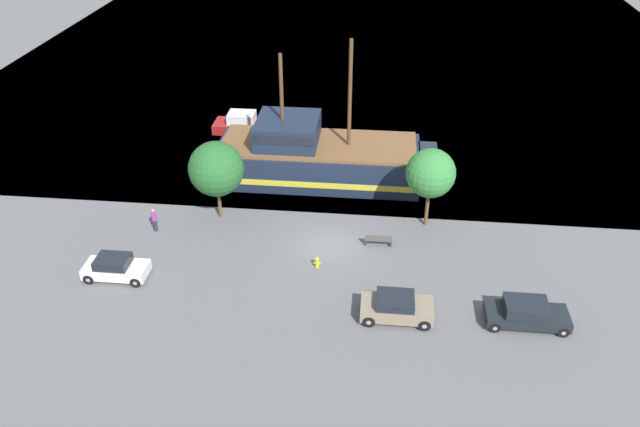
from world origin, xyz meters
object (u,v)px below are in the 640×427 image
object	(u,v)px
fire_hydrant	(317,262)
bench_promenade_east	(378,240)
moored_boat_dockside	(246,124)
parked_car_curb_mid	(396,307)
parked_car_curb_rear	(526,313)
pedestrian_walking_near	(154,220)
parked_car_curb_front	(115,268)
pirate_ship	(316,157)

from	to	relation	value
fire_hydrant	bench_promenade_east	size ratio (longest dim) A/B	0.44
moored_boat_dockside	parked_car_curb_mid	world-z (taller)	moored_boat_dockside
parked_car_curb_rear	pedestrian_walking_near	size ratio (longest dim) A/B	2.64
moored_boat_dockside	fire_hydrant	xyz separation A→B (m)	(8.50, -19.54, -0.23)
parked_car_curb_front	bench_promenade_east	bearing A→B (deg)	17.68
parked_car_curb_mid	fire_hydrant	xyz separation A→B (m)	(-4.85, 4.19, -0.33)
parked_car_curb_mid	bench_promenade_east	size ratio (longest dim) A/B	2.28
moored_boat_dockside	fire_hydrant	bearing A→B (deg)	-66.50
parked_car_curb_front	bench_promenade_east	xyz separation A→B (m)	(15.69, 5.00, -0.27)
parked_car_curb_front	pedestrian_walking_near	xyz separation A→B (m)	(0.67, 5.24, 0.15)
pirate_ship	bench_promenade_east	bearing A→B (deg)	-60.57
parked_car_curb_front	pedestrian_walking_near	world-z (taller)	pedestrian_walking_near
parked_car_curb_front	fire_hydrant	distance (m)	12.19
fire_hydrant	parked_car_curb_rear	bearing A→B (deg)	-18.21
moored_boat_dockside	pirate_ship	bearing A→B (deg)	-47.65
fire_hydrant	pedestrian_walking_near	world-z (taller)	pedestrian_walking_near
fire_hydrant	pedestrian_walking_near	size ratio (longest dim) A/B	0.45
parked_car_curb_rear	bench_promenade_east	size ratio (longest dim) A/B	2.55
parked_car_curb_front	parked_car_curb_rear	bearing A→B (deg)	-4.01
parked_car_curb_mid	bench_promenade_east	xyz separation A→B (m)	(-1.14, 6.94, -0.30)
pirate_ship	moored_boat_dockside	world-z (taller)	pirate_ship
parked_car_curb_front	bench_promenade_east	world-z (taller)	parked_car_curb_front
parked_car_curb_rear	bench_promenade_east	bearing A→B (deg)	140.86
fire_hydrant	pedestrian_walking_near	bearing A→B (deg)	165.16
moored_boat_dockside	parked_car_curb_mid	distance (m)	27.22
moored_boat_dockside	pedestrian_walking_near	bearing A→B (deg)	-99.62
pirate_ship	parked_car_curb_front	distance (m)	17.55
parked_car_curb_front	parked_car_curb_rear	xyz separation A→B (m)	(23.89, -1.68, -0.00)
pedestrian_walking_near	parked_car_curb_front	bearing A→B (deg)	-97.30
pirate_ship	moored_boat_dockside	distance (m)	10.74
parked_car_curb_mid	pedestrian_walking_near	bearing A→B (deg)	156.03
parked_car_curb_rear	fire_hydrant	distance (m)	12.55
pirate_ship	bench_promenade_east	world-z (taller)	pirate_ship
moored_boat_dockside	parked_car_curb_front	xyz separation A→B (m)	(-3.48, -21.78, 0.07)
parked_car_curb_front	fire_hydrant	world-z (taller)	parked_car_curb_front
moored_boat_dockside	bench_promenade_east	world-z (taller)	moored_boat_dockside
parked_car_curb_mid	pedestrian_walking_near	distance (m)	17.68
pirate_ship	pedestrian_walking_near	xyz separation A→B (m)	(-10.00, -8.65, -0.92)
pirate_ship	parked_car_curb_rear	xyz separation A→B (m)	(13.22, -15.57, -1.06)
parked_car_curb_mid	bench_promenade_east	bearing A→B (deg)	99.31
parked_car_curb_mid	fire_hydrant	size ratio (longest dim) A/B	5.22
bench_promenade_east	pedestrian_walking_near	world-z (taller)	pedestrian_walking_near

